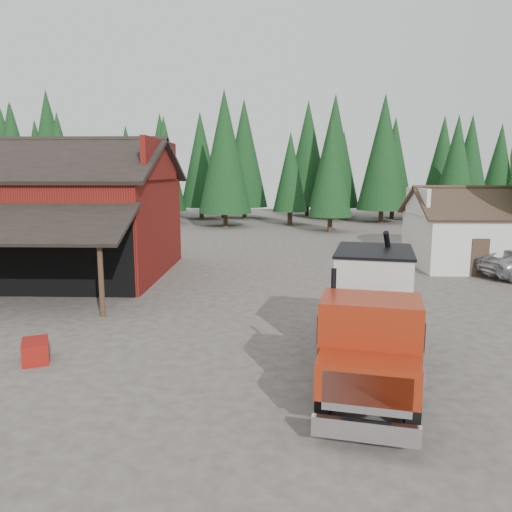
{
  "coord_description": "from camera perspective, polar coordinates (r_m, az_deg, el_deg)",
  "views": [
    {
      "loc": [
        0.78,
        -15.82,
        5.33
      ],
      "look_at": [
        0.06,
        5.34,
        1.8
      ],
      "focal_mm": 35.0,
      "sensor_mm": 36.0,
      "label": 1
    }
  ],
  "objects": [
    {
      "name": "ground",
      "position": [
        16.71,
        -0.83,
        -9.14
      ],
      "size": [
        120.0,
        120.0,
        0.0
      ],
      "primitive_type": "plane",
      "color": "#494139",
      "rests_on": "ground"
    },
    {
      "name": "red_barn",
      "position": [
        28.41,
        -22.59,
        3.41
      ],
      "size": [
        12.8,
        13.63,
        7.18
      ],
      "color": "maroon",
      "rests_on": "ground"
    },
    {
      "name": "equip_box",
      "position": [
        15.83,
        -23.89,
        -9.89
      ],
      "size": [
        1.09,
        1.29,
        0.6
      ],
      "primitive_type": "cube",
      "rotation": [
        0.0,
        0.0,
        0.43
      ],
      "color": "maroon",
      "rests_on": "ground"
    },
    {
      "name": "near_pine_d",
      "position": [
        50.09,
        -3.59,
        11.8
      ],
      "size": [
        5.28,
        5.28,
        13.4
      ],
      "color": "#382619",
      "rests_on": "ground"
    },
    {
      "name": "farmhouse",
      "position": [
        31.51,
        24.78,
        1.91
      ],
      "size": [
        8.6,
        6.42,
        4.65
      ],
      "color": "silver",
      "rests_on": "ground"
    },
    {
      "name": "conifer_backdrop",
      "position": [
        58.07,
        1.18,
        4.19
      ],
      "size": [
        76.0,
        16.0,
        16.0
      ],
      "primitive_type": null,
      "color": "black",
      "rests_on": "ground"
    },
    {
      "name": "feed_truck",
      "position": [
        13.59,
        13.12,
        -6.2
      ],
      "size": [
        3.8,
        8.4,
        3.67
      ],
      "rotation": [
        0.0,
        0.0,
        -0.21
      ],
      "color": "black",
      "rests_on": "ground"
    },
    {
      "name": "near_pine_b",
      "position": [
        46.12,
        8.59,
        10.05
      ],
      "size": [
        3.96,
        3.96,
        10.4
      ],
      "color": "#382619",
      "rests_on": "ground"
    },
    {
      "name": "near_pine_a",
      "position": [
        49.39,
        -25.91,
        9.76
      ],
      "size": [
        4.4,
        4.4,
        11.4
      ],
      "color": "#382619",
      "rests_on": "ground"
    }
  ]
}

